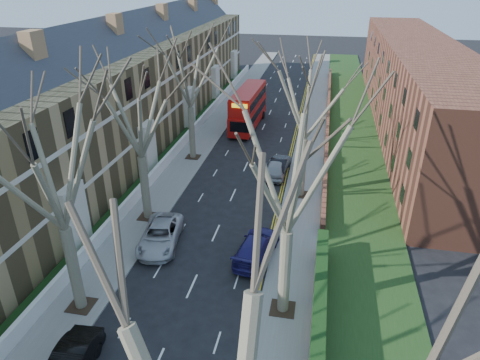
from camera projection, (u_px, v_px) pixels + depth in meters
The scene contains 16 objects.
pavement_left at pixel (216, 123), 53.67m from camera, with size 3.00×102.00×0.12m, color slate.
pavement_right at pixel (313, 130), 51.56m from camera, with size 3.00×102.00×0.12m, color slate.
terrace_left at pixel (127, 94), 45.55m from camera, with size 9.70×78.00×13.60m.
flats_right at pixel (415, 86), 50.87m from camera, with size 13.97×54.00×10.00m.
front_wall_left at pixel (184, 141), 46.69m from camera, with size 0.30×78.00×1.00m.
grass_verge_right at pixel (351, 131), 50.73m from camera, with size 6.00×102.00×0.06m.
tree_left_mid at pixel (49, 155), 20.41m from camera, with size 10.50×10.50×14.71m.
tree_left_far at pixel (136, 103), 29.33m from camera, with size 10.15×10.15×14.22m.
tree_left_dist at pixel (188, 64), 39.73m from camera, with size 10.50×10.50×14.71m.
tree_right_mid at pixel (291, 157), 20.17m from camera, with size 10.50×10.50×14.71m.
tree_right_far at pixel (308, 89), 32.60m from camera, with size 10.15×10.15×14.22m.
double_decker_bus at pixel (248, 109), 51.84m from camera, with size 3.04×10.94×4.55m.
car_left_far at pixel (160, 235), 29.94m from camera, with size 2.53×5.50×1.53m, color #AFB0B5.
car_right_near at pixel (257, 247), 28.67m from camera, with size 2.17×5.34×1.55m, color navy.
car_right_mid at pixel (276, 168), 39.95m from camera, with size 1.84×4.58×1.56m, color #9899A0.
car_right_far at pixel (280, 164), 40.81m from camera, with size 1.55×4.44×1.46m, color black.
Camera 1 is at (6.95, -10.66, 17.57)m, focal length 32.00 mm.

